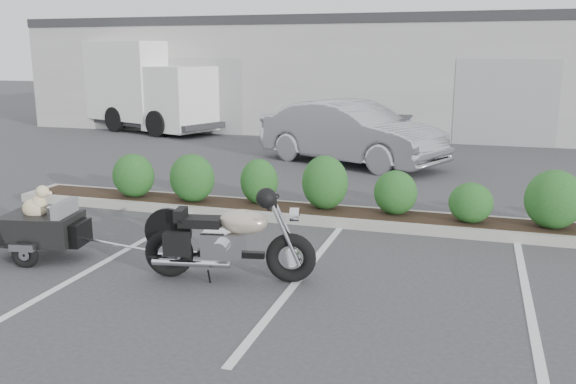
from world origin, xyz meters
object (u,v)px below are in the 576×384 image
(sedan, at_px, (351,133))
(dumpster, at_px, (375,138))
(pet_trailer, at_px, (41,227))
(motorcycle, at_px, (228,241))
(delivery_truck, at_px, (141,88))

(sedan, height_order, dumpster, sedan)
(pet_trailer, bearing_deg, dumpster, 61.55)
(sedan, bearing_deg, dumpster, -6.68)
(motorcycle, height_order, dumpster, motorcycle)
(dumpster, bearing_deg, delivery_truck, 157.42)
(delivery_truck, bearing_deg, dumpster, -3.07)
(pet_trailer, height_order, delivery_truck, delivery_truck)
(pet_trailer, distance_m, delivery_truck, 14.83)
(sedan, relative_size, delivery_truck, 0.67)
(sedan, bearing_deg, delivery_truck, 85.47)
(motorcycle, height_order, pet_trailer, motorcycle)
(sedan, xyz_separation_m, dumpster, (0.48, 0.80, -0.21))
(motorcycle, xyz_separation_m, sedan, (-0.18, 8.48, 0.30))
(pet_trailer, xyz_separation_m, dumpster, (3.09, 9.26, 0.15))
(motorcycle, distance_m, sedan, 8.49)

